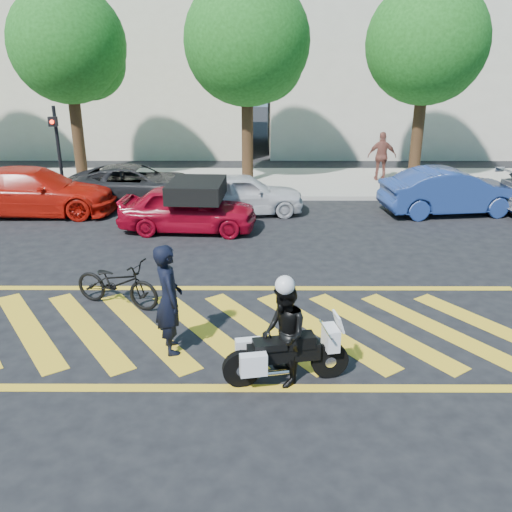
{
  "coord_description": "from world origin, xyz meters",
  "views": [
    {
      "loc": [
        0.4,
        -9.01,
        4.85
      ],
      "look_at": [
        0.36,
        1.13,
        1.05
      ],
      "focal_mm": 38.0,
      "sensor_mm": 36.0,
      "label": 1
    }
  ],
  "objects_px": {
    "parked_left": "(34,191)",
    "police_motorcycle": "(284,354)",
    "officer_bike": "(169,299)",
    "parked_right": "(451,192)",
    "parked_mid_right": "(242,194)",
    "officer_moto": "(284,334)",
    "red_convertible": "(188,208)",
    "parked_mid_left": "(135,184)",
    "bicycle": "(117,283)"
  },
  "relations": [
    {
      "from": "parked_left",
      "to": "police_motorcycle",
      "type": "bearing_deg",
      "value": -142.84
    },
    {
      "from": "officer_bike",
      "to": "parked_right",
      "type": "bearing_deg",
      "value": -60.78
    },
    {
      "from": "parked_mid_right",
      "to": "parked_right",
      "type": "bearing_deg",
      "value": -96.65
    },
    {
      "from": "officer_moto",
      "to": "parked_left",
      "type": "xyz_separation_m",
      "value": [
        -7.51,
        9.49,
        -0.09
      ]
    },
    {
      "from": "red_convertible",
      "to": "officer_bike",
      "type": "bearing_deg",
      "value": -172.08
    },
    {
      "from": "parked_left",
      "to": "parked_mid_left",
      "type": "relative_size",
      "value": 1.09
    },
    {
      "from": "red_convertible",
      "to": "parked_right",
      "type": "height_order",
      "value": "parked_right"
    },
    {
      "from": "bicycle",
      "to": "police_motorcycle",
      "type": "bearing_deg",
      "value": -109.74
    },
    {
      "from": "bicycle",
      "to": "parked_mid_left",
      "type": "relative_size",
      "value": 0.41
    },
    {
      "from": "police_motorcycle",
      "to": "parked_right",
      "type": "distance_m",
      "value": 11.17
    },
    {
      "from": "bicycle",
      "to": "parked_mid_right",
      "type": "bearing_deg",
      "value": 1.05
    },
    {
      "from": "officer_bike",
      "to": "parked_mid_left",
      "type": "relative_size",
      "value": 0.42
    },
    {
      "from": "officer_moto",
      "to": "parked_right",
      "type": "height_order",
      "value": "officer_moto"
    },
    {
      "from": "officer_moto",
      "to": "parked_mid_right",
      "type": "distance_m",
      "value": 9.54
    },
    {
      "from": "officer_moto",
      "to": "red_convertible",
      "type": "bearing_deg",
      "value": -173.0
    },
    {
      "from": "parked_left",
      "to": "parked_mid_right",
      "type": "relative_size",
      "value": 1.31
    },
    {
      "from": "bicycle",
      "to": "parked_right",
      "type": "height_order",
      "value": "parked_right"
    },
    {
      "from": "parked_mid_left",
      "to": "parked_mid_right",
      "type": "distance_m",
      "value": 3.95
    },
    {
      "from": "parked_left",
      "to": "parked_mid_left",
      "type": "bearing_deg",
      "value": -65.56
    },
    {
      "from": "bicycle",
      "to": "officer_moto",
      "type": "relative_size",
      "value": 1.14
    },
    {
      "from": "bicycle",
      "to": "red_convertible",
      "type": "height_order",
      "value": "red_convertible"
    },
    {
      "from": "bicycle",
      "to": "parked_mid_left",
      "type": "bearing_deg",
      "value": 29.63
    },
    {
      "from": "red_convertible",
      "to": "parked_mid_left",
      "type": "relative_size",
      "value": 0.84
    },
    {
      "from": "bicycle",
      "to": "police_motorcycle",
      "type": "distance_m",
      "value": 4.27
    },
    {
      "from": "officer_bike",
      "to": "red_convertible",
      "type": "height_order",
      "value": "officer_bike"
    },
    {
      "from": "officer_bike",
      "to": "parked_right",
      "type": "height_order",
      "value": "officer_bike"
    },
    {
      "from": "officer_bike",
      "to": "red_convertible",
      "type": "xyz_separation_m",
      "value": [
        -0.51,
        6.79,
        -0.3
      ]
    },
    {
      "from": "police_motorcycle",
      "to": "parked_mid_right",
      "type": "bearing_deg",
      "value": 85.16
    },
    {
      "from": "officer_bike",
      "to": "bicycle",
      "type": "bearing_deg",
      "value": 18.11
    },
    {
      "from": "parked_mid_right",
      "to": "parked_mid_left",
      "type": "bearing_deg",
      "value": 62.02
    },
    {
      "from": "red_convertible",
      "to": "parked_right",
      "type": "xyz_separation_m",
      "value": [
        8.19,
        1.82,
        0.06
      ]
    },
    {
      "from": "parked_right",
      "to": "officer_bike",
      "type": "bearing_deg",
      "value": 130.89
    },
    {
      "from": "red_convertible",
      "to": "parked_left",
      "type": "xyz_separation_m",
      "value": [
        -5.1,
        1.75,
        0.07
      ]
    },
    {
      "from": "parked_left",
      "to": "parked_right",
      "type": "bearing_deg",
      "value": -90.93
    },
    {
      "from": "officer_moto",
      "to": "red_convertible",
      "type": "xyz_separation_m",
      "value": [
        -2.41,
        7.74,
        -0.16
      ]
    },
    {
      "from": "bicycle",
      "to": "parked_mid_right",
      "type": "distance_m",
      "value": 7.15
    },
    {
      "from": "parked_left",
      "to": "parked_right",
      "type": "distance_m",
      "value": 13.29
    },
    {
      "from": "police_motorcycle",
      "to": "parked_right",
      "type": "bearing_deg",
      "value": 48.61
    },
    {
      "from": "officer_bike",
      "to": "police_motorcycle",
      "type": "bearing_deg",
      "value": -135.64
    },
    {
      "from": "police_motorcycle",
      "to": "parked_mid_left",
      "type": "relative_size",
      "value": 0.43
    },
    {
      "from": "officer_bike",
      "to": "officer_moto",
      "type": "bearing_deg",
      "value": -135.67
    },
    {
      "from": "officer_moto",
      "to": "parked_mid_left",
      "type": "xyz_separation_m",
      "value": [
        -4.6,
        10.89,
        -0.18
      ]
    },
    {
      "from": "parked_left",
      "to": "parked_mid_right",
      "type": "distance_m",
      "value": 6.61
    },
    {
      "from": "parked_mid_right",
      "to": "parked_right",
      "type": "height_order",
      "value": "parked_right"
    },
    {
      "from": "officer_moto",
      "to": "officer_bike",
      "type": "bearing_deg",
      "value": -126.94
    },
    {
      "from": "red_convertible",
      "to": "parked_right",
      "type": "relative_size",
      "value": 0.89
    },
    {
      "from": "parked_mid_right",
      "to": "parked_right",
      "type": "distance_m",
      "value": 6.68
    },
    {
      "from": "officer_bike",
      "to": "parked_left",
      "type": "relative_size",
      "value": 0.38
    },
    {
      "from": "officer_moto",
      "to": "parked_left",
      "type": "height_order",
      "value": "officer_moto"
    },
    {
      "from": "parked_mid_right",
      "to": "bicycle",
      "type": "bearing_deg",
      "value": 153.53
    }
  ]
}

